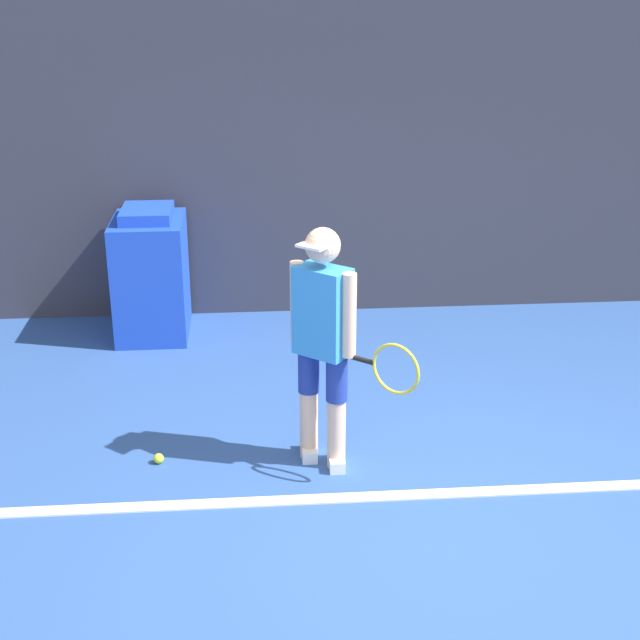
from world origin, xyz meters
name	(u,v)px	position (x,y,z in m)	size (l,w,h in m)	color
ground_plane	(432,527)	(0.00, 0.00, 0.00)	(24.00, 24.00, 0.00)	#2D5193
back_wall	(359,157)	(0.00, 3.72, 1.46)	(24.00, 0.10, 2.93)	#383842
court_baseline	(421,495)	(0.00, 0.34, 0.01)	(21.60, 0.10, 0.01)	white
tennis_player	(324,338)	(-0.56, 0.80, 0.88)	(0.74, 0.65, 1.59)	beige
tennis_ball	(159,458)	(-1.65, 0.87, 0.03)	(0.07, 0.07, 0.07)	#D1E533
covered_chair	(151,274)	(-1.89, 3.21, 0.55)	(0.61, 0.81, 1.15)	blue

